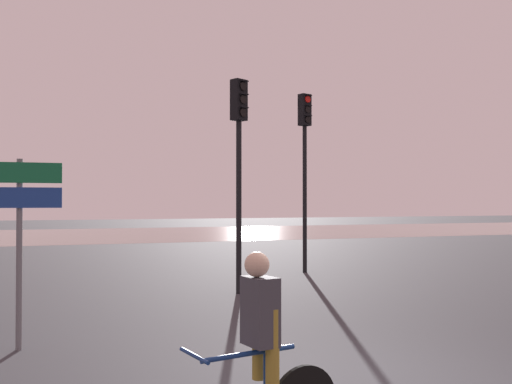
{
  "coord_description": "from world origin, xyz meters",
  "views": [
    {
      "loc": [
        -3.06,
        -5.4,
        2.02
      ],
      "look_at": [
        0.5,
        5.0,
        2.2
      ],
      "focal_mm": 40.0,
      "sensor_mm": 36.0,
      "label": 1
    }
  ],
  "objects": [
    {
      "name": "water_strip",
      "position": [
        0.0,
        30.3,
        0.0
      ],
      "size": [
        80.0,
        16.0,
        0.01
      ],
      "primitive_type": "cube",
      "color": "gray",
      "rests_on": "ground"
    },
    {
      "name": "direction_sign_post",
      "position": [
        -3.6,
        2.96,
        1.79
      ],
      "size": [
        1.1,
        0.12,
        2.6
      ],
      "rotation": [
        0.0,
        0.0,
        3.12
      ],
      "color": "slate",
      "rests_on": "ground"
    },
    {
      "name": "traffic_light_far_right",
      "position": [
        3.51,
        9.48,
        3.49
      ],
      "size": [
        0.38,
        0.4,
        5.08
      ],
      "rotation": [
        0.0,
        0.0,
        3.46
      ],
      "color": "black",
      "rests_on": "ground"
    },
    {
      "name": "cyclist",
      "position": [
        -1.6,
        -1.14,
        0.82
      ],
      "size": [
        1.68,
        0.54,
        1.62
      ],
      "rotation": [
        0.0,
        0.0,
        1.79
      ],
      "color": "black",
      "rests_on": "ground"
    },
    {
      "name": "traffic_light_center",
      "position": [
        0.63,
        6.54,
        3.25
      ],
      "size": [
        0.39,
        0.41,
        4.7
      ],
      "rotation": [
        0.0,
        0.0,
        3.61
      ],
      "color": "black",
      "rests_on": "ground"
    }
  ]
}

